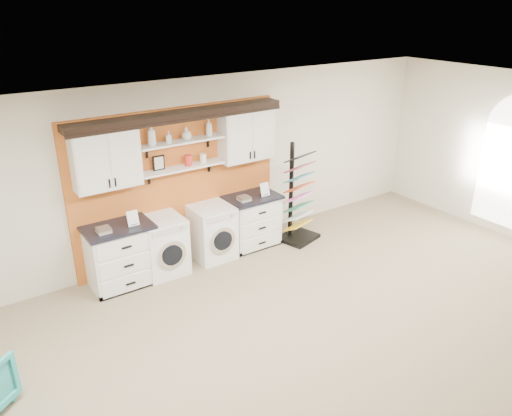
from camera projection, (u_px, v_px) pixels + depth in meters
floor at (357, 406)px, 5.13m from camera, size 10.00×10.00×0.00m
ceiling at (385, 141)px, 4.04m from camera, size 10.00×10.00×0.00m
wall_back at (177, 172)px, 7.63m from camera, size 10.00×0.00×10.00m
accent_panel at (179, 185)px, 7.68m from camera, size 3.40×0.07×2.40m
upper_cabinet_left at (105, 158)px, 6.70m from camera, size 0.90×0.35×0.84m
upper_cabinet_right at (246, 134)px, 7.87m from camera, size 0.90×0.35×0.84m
shelf_lower at (183, 168)px, 7.42m from camera, size 1.32×0.28×0.03m
shelf_upper at (181, 142)px, 7.27m from camera, size 1.32×0.28×0.03m
crown_molding at (179, 114)px, 7.12m from camera, size 3.30×0.41×0.13m
picture_frame at (159, 163)px, 7.23m from camera, size 0.18×0.02×0.22m
canister_red at (188, 160)px, 7.44m from camera, size 0.11×0.11×0.16m
canister_cream at (203, 158)px, 7.57m from camera, size 0.10×0.10×0.14m
base_cabinet_left at (121, 255)px, 7.13m from camera, size 0.95×0.66×0.93m
base_cabinet_right at (252, 220)px, 8.31m from camera, size 0.89×0.66×0.88m
washer at (162, 245)px, 7.47m from camera, size 0.63×0.71×0.88m
dryer at (212, 232)px, 7.92m from camera, size 0.62×0.71×0.87m
sample_rack at (298, 210)px, 8.46m from camera, size 0.73×0.66×1.70m
soap_bottle_a at (151, 135)px, 6.97m from camera, size 0.13×0.13×0.31m
soap_bottle_b at (169, 137)px, 7.13m from camera, size 0.10×0.10×0.17m
soap_bottle_c at (186, 133)px, 7.27m from camera, size 0.15×0.15×0.19m
soap_bottle_d at (209, 127)px, 7.45m from camera, size 0.14×0.14×0.26m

